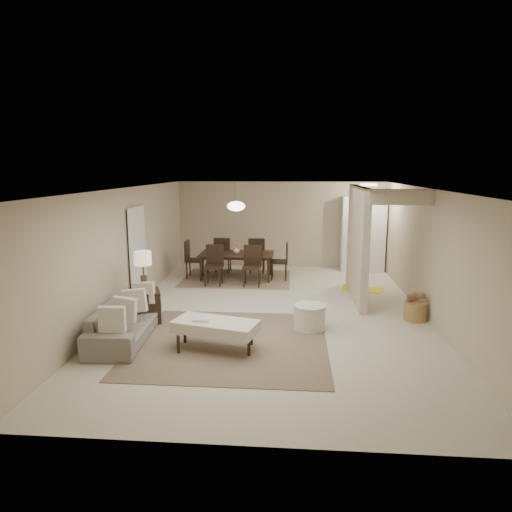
# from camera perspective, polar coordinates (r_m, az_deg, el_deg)

# --- Properties ---
(floor) EXTENTS (9.00, 9.00, 0.00)m
(floor) POSITION_cam_1_polar(r_m,az_deg,el_deg) (9.29, 2.12, -7.17)
(floor) COLOR beige
(floor) RESTS_ON ground
(ceiling) EXTENTS (9.00, 9.00, 0.00)m
(ceiling) POSITION_cam_1_polar(r_m,az_deg,el_deg) (8.84, 2.24, 8.42)
(ceiling) COLOR white
(ceiling) RESTS_ON back_wall
(back_wall) EXTENTS (6.00, 0.00, 6.00)m
(back_wall) POSITION_cam_1_polar(r_m,az_deg,el_deg) (13.43, 3.04, 3.93)
(back_wall) COLOR #C5B595
(back_wall) RESTS_ON floor
(left_wall) EXTENTS (0.00, 9.00, 9.00)m
(left_wall) POSITION_cam_1_polar(r_m,az_deg,el_deg) (9.59, -16.03, 0.68)
(left_wall) COLOR #C5B595
(left_wall) RESTS_ON floor
(right_wall) EXTENTS (0.00, 9.00, 9.00)m
(right_wall) POSITION_cam_1_polar(r_m,az_deg,el_deg) (9.35, 20.88, 0.13)
(right_wall) COLOR #C5B595
(right_wall) RESTS_ON floor
(partition) EXTENTS (0.15, 2.50, 2.50)m
(partition) POSITION_cam_1_polar(r_m,az_deg,el_deg) (10.30, 12.55, 1.54)
(partition) COLOR #C5B595
(partition) RESTS_ON floor
(doorway) EXTENTS (0.04, 0.90, 2.04)m
(doorway) POSITION_cam_1_polar(r_m,az_deg,el_deg) (10.17, -14.63, 0.01)
(doorway) COLOR black
(doorway) RESTS_ON floor
(pantry_cabinet) EXTENTS (1.20, 0.55, 2.10)m
(pantry_cabinet) POSITION_cam_1_polar(r_m,az_deg,el_deg) (13.25, 13.21, 2.69)
(pantry_cabinet) COLOR white
(pantry_cabinet) RESTS_ON floor
(flush_light) EXTENTS (0.44, 0.44, 0.05)m
(flush_light) POSITION_cam_1_polar(r_m,az_deg,el_deg) (12.18, 13.91, 8.62)
(flush_light) COLOR white
(flush_light) RESTS_ON ceiling
(living_rug) EXTENTS (3.20, 3.20, 0.01)m
(living_rug) POSITION_cam_1_polar(r_m,az_deg,el_deg) (7.81, -3.18, -10.73)
(living_rug) COLOR brown
(living_rug) RESTS_ON floor
(sofa) EXTENTS (2.09, 0.92, 0.60)m
(sofa) POSITION_cam_1_polar(r_m,az_deg,el_deg) (8.15, -16.08, -8.03)
(sofa) COLOR gray
(sofa) RESTS_ON floor
(ottoman_bench) EXTENTS (1.46, 0.95, 0.48)m
(ottoman_bench) POSITION_cam_1_polar(r_m,az_deg,el_deg) (7.43, -5.08, -8.78)
(ottoman_bench) COLOR white
(ottoman_bench) RESTS_ON living_rug
(side_table) EXTENTS (0.72, 0.72, 0.61)m
(side_table) POSITION_cam_1_polar(r_m,az_deg,el_deg) (8.95, -13.70, -6.14)
(side_table) COLOR black
(side_table) RESTS_ON floor
(table_lamp) EXTENTS (0.32, 0.32, 0.76)m
(table_lamp) POSITION_cam_1_polar(r_m,az_deg,el_deg) (8.74, -13.96, -0.70)
(table_lamp) COLOR #47371E
(table_lamp) RESTS_ON side_table
(round_pouf) EXTENTS (0.59, 0.59, 0.46)m
(round_pouf) POSITION_cam_1_polar(r_m,az_deg,el_deg) (8.38, 6.71, -7.63)
(round_pouf) COLOR white
(round_pouf) RESTS_ON floor
(wicker_basket) EXTENTS (0.54, 0.54, 0.36)m
(wicker_basket) POSITION_cam_1_polar(r_m,az_deg,el_deg) (9.35, 19.28, -6.53)
(wicker_basket) COLOR #9C673E
(wicker_basket) RESTS_ON floor
(dining_rug) EXTENTS (2.80, 2.10, 0.01)m
(dining_rug) POSITION_cam_1_polar(r_m,az_deg,el_deg) (12.12, -2.42, -2.82)
(dining_rug) COLOR #766649
(dining_rug) RESTS_ON floor
(dining_table) EXTENTS (1.93, 1.08, 0.68)m
(dining_table) POSITION_cam_1_polar(r_m,az_deg,el_deg) (12.04, -2.44, -1.28)
(dining_table) COLOR black
(dining_table) RESTS_ON dining_rug
(dining_chairs) EXTENTS (2.69, 1.95, 1.00)m
(dining_chairs) POSITION_cam_1_polar(r_m,az_deg,el_deg) (12.01, -2.44, -0.52)
(dining_chairs) COLOR black
(dining_chairs) RESTS_ON dining_rug
(vase) EXTENTS (0.16, 0.16, 0.16)m
(vase) POSITION_cam_1_polar(r_m,az_deg,el_deg) (11.96, -2.45, 0.69)
(vase) COLOR white
(vase) RESTS_ON dining_table
(yellow_mat) EXTENTS (1.05, 0.79, 0.01)m
(yellow_mat) POSITION_cam_1_polar(r_m,az_deg,el_deg) (11.34, 13.07, -4.06)
(yellow_mat) COLOR yellow
(yellow_mat) RESTS_ON floor
(pendant_light) EXTENTS (0.46, 0.46, 0.71)m
(pendant_light) POSITION_cam_1_polar(r_m,az_deg,el_deg) (11.81, -2.50, 6.24)
(pendant_light) COLOR #47371E
(pendant_light) RESTS_ON ceiling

